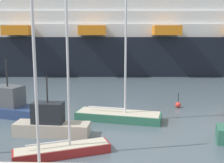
{
  "coord_description": "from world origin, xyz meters",
  "views": [
    {
      "loc": [
        0.16,
        -13.24,
        7.48
      ],
      "look_at": [
        0.0,
        13.06,
        3.04
      ],
      "focal_mm": 44.56,
      "sensor_mm": 36.0,
      "label": 1
    }
  ],
  "objects_px": {
    "sailboat_0": "(63,147)",
    "cruise_ship": "(94,40)",
    "fishing_boat_0": "(51,124)",
    "fishing_boat_1": "(7,105)",
    "sailboat_6": "(119,114)",
    "channel_buoy_1": "(178,105)"
  },
  "relations": [
    {
      "from": "sailboat_0",
      "to": "channel_buoy_1",
      "type": "distance_m",
      "value": 15.32
    },
    {
      "from": "sailboat_0",
      "to": "fishing_boat_1",
      "type": "height_order",
      "value": "sailboat_0"
    },
    {
      "from": "channel_buoy_1",
      "to": "cruise_ship",
      "type": "bearing_deg",
      "value": 109.66
    },
    {
      "from": "fishing_boat_0",
      "to": "sailboat_0",
      "type": "bearing_deg",
      "value": 119.07
    },
    {
      "from": "fishing_boat_1",
      "to": "sailboat_6",
      "type": "bearing_deg",
      "value": 9.23
    },
    {
      "from": "sailboat_0",
      "to": "fishing_boat_1",
      "type": "bearing_deg",
      "value": 107.73
    },
    {
      "from": "fishing_boat_1",
      "to": "cruise_ship",
      "type": "xyz_separation_m",
      "value": [
        6.07,
        32.76,
        5.5
      ]
    },
    {
      "from": "sailboat_6",
      "to": "channel_buoy_1",
      "type": "relative_size",
      "value": 7.28
    },
    {
      "from": "fishing_boat_1",
      "to": "channel_buoy_1",
      "type": "height_order",
      "value": "fishing_boat_1"
    },
    {
      "from": "cruise_ship",
      "to": "sailboat_0",
      "type": "bearing_deg",
      "value": -89.31
    },
    {
      "from": "fishing_boat_0",
      "to": "cruise_ship",
      "type": "bearing_deg",
      "value": -85.21
    },
    {
      "from": "sailboat_6",
      "to": "sailboat_0",
      "type": "bearing_deg",
      "value": -102.91
    },
    {
      "from": "cruise_ship",
      "to": "fishing_boat_0",
      "type": "bearing_deg",
      "value": -91.49
    },
    {
      "from": "sailboat_6",
      "to": "fishing_boat_0",
      "type": "bearing_deg",
      "value": -130.26
    },
    {
      "from": "fishing_boat_1",
      "to": "channel_buoy_1",
      "type": "distance_m",
      "value": 17.02
    },
    {
      "from": "channel_buoy_1",
      "to": "fishing_boat_0",
      "type": "bearing_deg",
      "value": -144.48
    },
    {
      "from": "sailboat_6",
      "to": "channel_buoy_1",
      "type": "height_order",
      "value": "sailboat_6"
    },
    {
      "from": "sailboat_6",
      "to": "fishing_boat_0",
      "type": "xyz_separation_m",
      "value": [
        -5.15,
        -3.77,
        0.38
      ]
    },
    {
      "from": "fishing_boat_0",
      "to": "fishing_boat_1",
      "type": "relative_size",
      "value": 0.77
    },
    {
      "from": "sailboat_0",
      "to": "cruise_ship",
      "type": "distance_m",
      "value": 42.07
    },
    {
      "from": "sailboat_0",
      "to": "cruise_ship",
      "type": "xyz_separation_m",
      "value": [
        -0.8,
        41.64,
        5.95
      ]
    },
    {
      "from": "sailboat_6",
      "to": "fishing_boat_1",
      "type": "bearing_deg",
      "value": -174.98
    }
  ]
}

